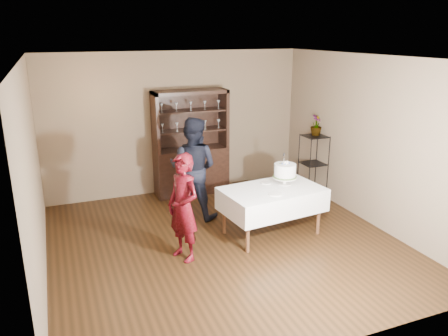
{
  "coord_description": "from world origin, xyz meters",
  "views": [
    {
      "loc": [
        -2.21,
        -5.5,
        3.03
      ],
      "look_at": [
        0.03,
        0.1,
        1.14
      ],
      "focal_mm": 35.0,
      "sensor_mm": 36.0,
      "label": 1
    }
  ],
  "objects_px": {
    "china_hutch": "(191,160)",
    "plant_etagere": "(313,163)",
    "cake_table": "(272,199)",
    "woman": "(183,208)",
    "man": "(193,168)",
    "potted_plant": "(316,125)",
    "cake": "(285,172)"
  },
  "relations": [
    {
      "from": "man",
      "to": "woman",
      "type": "bearing_deg",
      "value": 104.41
    },
    {
      "from": "china_hutch",
      "to": "cake_table",
      "type": "distance_m",
      "value": 2.31
    },
    {
      "from": "cake_table",
      "to": "potted_plant",
      "type": "relative_size",
      "value": 4.16
    },
    {
      "from": "china_hutch",
      "to": "man",
      "type": "relative_size",
      "value": 1.16
    },
    {
      "from": "cake",
      "to": "potted_plant",
      "type": "height_order",
      "value": "potted_plant"
    },
    {
      "from": "china_hutch",
      "to": "man",
      "type": "xyz_separation_m",
      "value": [
        -0.32,
        -1.14,
        0.2
      ]
    },
    {
      "from": "man",
      "to": "cake_table",
      "type": "bearing_deg",
      "value": 167.41
    },
    {
      "from": "china_hutch",
      "to": "cake",
      "type": "height_order",
      "value": "china_hutch"
    },
    {
      "from": "plant_etagere",
      "to": "woman",
      "type": "bearing_deg",
      "value": -154.6
    },
    {
      "from": "cake_table",
      "to": "woman",
      "type": "distance_m",
      "value": 1.51
    },
    {
      "from": "potted_plant",
      "to": "plant_etagere",
      "type": "bearing_deg",
      "value": -139.58
    },
    {
      "from": "potted_plant",
      "to": "man",
      "type": "bearing_deg",
      "value": -177.33
    },
    {
      "from": "china_hutch",
      "to": "plant_etagere",
      "type": "height_order",
      "value": "china_hutch"
    },
    {
      "from": "man",
      "to": "cake",
      "type": "bearing_deg",
      "value": 177.76
    },
    {
      "from": "woman",
      "to": "man",
      "type": "xyz_separation_m",
      "value": [
        0.57,
        1.33,
        0.11
      ]
    },
    {
      "from": "china_hutch",
      "to": "cake_table",
      "type": "relative_size",
      "value": 1.26
    },
    {
      "from": "china_hutch",
      "to": "cake",
      "type": "relative_size",
      "value": 3.86
    },
    {
      "from": "cake_table",
      "to": "woman",
      "type": "relative_size",
      "value": 1.06
    },
    {
      "from": "cake_table",
      "to": "man",
      "type": "distance_m",
      "value": 1.45
    },
    {
      "from": "cake",
      "to": "potted_plant",
      "type": "xyz_separation_m",
      "value": [
        1.26,
        1.1,
        0.42
      ]
    },
    {
      "from": "china_hutch",
      "to": "plant_etagere",
      "type": "xyz_separation_m",
      "value": [
        2.08,
        -1.05,
        -0.01
      ]
    },
    {
      "from": "plant_etagere",
      "to": "cake",
      "type": "distance_m",
      "value": 1.65
    },
    {
      "from": "woman",
      "to": "man",
      "type": "relative_size",
      "value": 0.88
    },
    {
      "from": "woman",
      "to": "potted_plant",
      "type": "xyz_separation_m",
      "value": [
        3.01,
        1.44,
        0.62
      ]
    },
    {
      "from": "cake_table",
      "to": "woman",
      "type": "bearing_deg",
      "value": -171.09
    },
    {
      "from": "man",
      "to": "cake",
      "type": "xyz_separation_m",
      "value": [
        1.18,
        -0.99,
        0.1
      ]
    },
    {
      "from": "china_hutch",
      "to": "woman",
      "type": "height_order",
      "value": "china_hutch"
    },
    {
      "from": "plant_etagere",
      "to": "woman",
      "type": "xyz_separation_m",
      "value": [
        -2.97,
        -1.41,
        0.1
      ]
    },
    {
      "from": "cake",
      "to": "plant_etagere",
      "type": "bearing_deg",
      "value": 41.18
    },
    {
      "from": "cake_table",
      "to": "man",
      "type": "relative_size",
      "value": 0.93
    },
    {
      "from": "cake_table",
      "to": "potted_plant",
      "type": "distance_m",
      "value": 2.11
    },
    {
      "from": "china_hutch",
      "to": "potted_plant",
      "type": "xyz_separation_m",
      "value": [
        2.11,
        -1.02,
        0.71
      ]
    }
  ]
}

